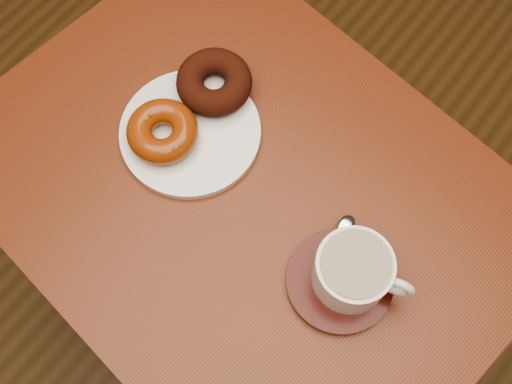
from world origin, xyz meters
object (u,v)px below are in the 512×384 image
Objects in this scene: donut_plate at (190,133)px; coffee_cup at (354,271)px; saucer at (339,281)px; cafe_table at (246,217)px.

coffee_cup is at bearing -6.58° from donut_plate.
saucer is at bearing -8.70° from donut_plate.
coffee_cup is (0.31, -0.04, 0.04)m from donut_plate.
donut_plate is at bearing 156.81° from coffee_cup.
saucer is (0.19, -0.03, 0.13)m from cafe_table.
saucer is 0.05m from coffee_cup.
donut_plate is 0.31m from saucer.
cafe_table is 0.23m from saucer.
coffee_cup reaches higher than cafe_table.
cafe_table is 5.98× the size of saucer.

